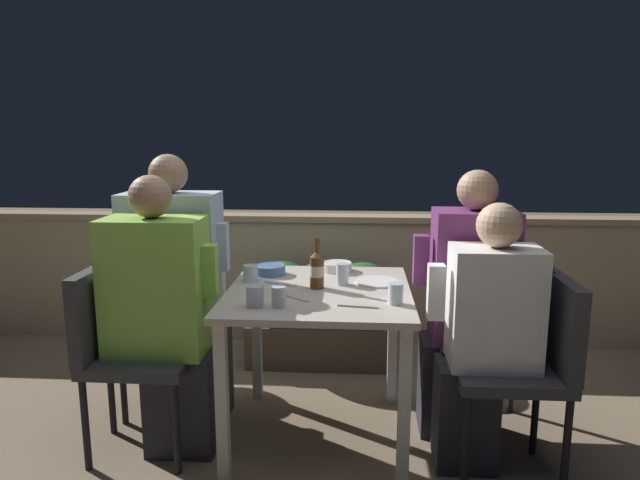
{
  "coord_description": "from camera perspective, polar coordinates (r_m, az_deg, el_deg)",
  "views": [
    {
      "loc": [
        0.18,
        -2.55,
        1.48
      ],
      "look_at": [
        0.0,
        0.07,
        0.97
      ],
      "focal_mm": 32.0,
      "sensor_mm": 36.0,
      "label": 1
    }
  ],
  "objects": [
    {
      "name": "planter_hedge",
      "position": [
        3.66,
        0.2,
        -6.73
      ],
      "size": [
        0.94,
        0.47,
        0.66
      ],
      "color": "brown",
      "rests_on": "ground_plane"
    },
    {
      "name": "beer_bottle",
      "position": [
        2.66,
        -0.31,
        -2.91
      ],
      "size": [
        0.07,
        0.07,
        0.24
      ],
      "color": "brown",
      "rests_on": "dining_table"
    },
    {
      "name": "glass_cup_0",
      "position": [
        2.41,
        -6.51,
        -5.58
      ],
      "size": [
        0.08,
        0.08,
        0.09
      ],
      "color": "silver",
      "rests_on": "dining_table"
    },
    {
      "name": "glass_cup_4",
      "position": [
        2.73,
        2.26,
        -3.44
      ],
      "size": [
        0.06,
        0.06,
        0.1
      ],
      "color": "silver",
      "rests_on": "dining_table"
    },
    {
      "name": "fork_0",
      "position": [
        2.52,
        -2.58,
        -5.76
      ],
      "size": [
        0.14,
        0.12,
        0.01
      ],
      "color": "silver",
      "rests_on": "dining_table"
    },
    {
      "name": "chair_left_near",
      "position": [
        2.81,
        -19.1,
        -9.28
      ],
      "size": [
        0.47,
        0.47,
        0.87
      ],
      "color": "#333338",
      "rests_on": "ground_plane"
    },
    {
      "name": "glass_cup_2",
      "position": [
        2.45,
        7.58,
        -5.35
      ],
      "size": [
        0.06,
        0.06,
        0.09
      ],
      "color": "silver",
      "rests_on": "dining_table"
    },
    {
      "name": "plate_0",
      "position": [
        2.78,
        5.76,
        -4.18
      ],
      "size": [
        0.22,
        0.22,
        0.01
      ],
      "color": "white",
      "rests_on": "dining_table"
    },
    {
      "name": "chair_right_far",
      "position": [
        2.93,
        18.03,
        -8.36
      ],
      "size": [
        0.47,
        0.47,
        0.87
      ],
      "color": "#333338",
      "rests_on": "ground_plane"
    },
    {
      "name": "chair_left_far",
      "position": [
        3.09,
        -17.23,
        -7.32
      ],
      "size": [
        0.47,
        0.47,
        0.87
      ],
      "color": "#333338",
      "rests_on": "ground_plane"
    },
    {
      "name": "person_purple_stripe",
      "position": [
        2.85,
        14.27,
        -6.16
      ],
      "size": [
        0.48,
        0.26,
        1.3
      ],
      "color": "#282833",
      "rests_on": "ground_plane"
    },
    {
      "name": "chair_right_near",
      "position": [
        2.67,
        20.34,
        -10.45
      ],
      "size": [
        0.47,
        0.47,
        0.87
      ],
      "color": "#333338",
      "rests_on": "ground_plane"
    },
    {
      "name": "glass_cup_1",
      "position": [
        2.4,
        -4.14,
        -5.67
      ],
      "size": [
        0.06,
        0.06,
        0.09
      ],
      "color": "silver",
      "rests_on": "dining_table"
    },
    {
      "name": "glass_cup_3",
      "position": [
        2.8,
        -6.98,
        -3.33
      ],
      "size": [
        0.07,
        0.07,
        0.08
      ],
      "color": "silver",
      "rests_on": "dining_table"
    },
    {
      "name": "fork_2",
      "position": [
        2.41,
        3.75,
        -6.6
      ],
      "size": [
        0.17,
        0.04,
        0.01
      ],
      "color": "silver",
      "rests_on": "dining_table"
    },
    {
      "name": "person_white_polo",
      "position": [
        2.6,
        16.06,
        -9.34
      ],
      "size": [
        0.47,
        0.26,
        1.19
      ],
      "color": "#282833",
      "rests_on": "ground_plane"
    },
    {
      "name": "person_green_blouse",
      "position": [
        2.71,
        -15.32,
        -7.42
      ],
      "size": [
        0.51,
        0.26,
        1.29
      ],
      "color": "#282833",
      "rests_on": "ground_plane"
    },
    {
      "name": "fork_1",
      "position": [
        2.74,
        -3.99,
        -4.39
      ],
      "size": [
        0.16,
        0.09,
        0.01
      ],
      "color": "silver",
      "rests_on": "dining_table"
    },
    {
      "name": "bowl_1",
      "position": [
        2.93,
        -5.0,
        -2.92
      ],
      "size": [
        0.16,
        0.16,
        0.05
      ],
      "color": "#4C709E",
      "rests_on": "dining_table"
    },
    {
      "name": "person_blue_shirt",
      "position": [
        2.98,
        -13.83,
        -4.85
      ],
      "size": [
        0.52,
        0.26,
        1.37
      ],
      "color": "#282833",
      "rests_on": "ground_plane"
    },
    {
      "name": "dining_table",
      "position": [
        2.69,
        -0.1,
        -7.08
      ],
      "size": [
        0.85,
        0.91,
        0.75
      ],
      "color": "#BCB2A3",
      "rests_on": "ground_plane"
    },
    {
      "name": "bowl_0",
      "position": [
        2.99,
        1.71,
        -2.62
      ],
      "size": [
        0.16,
        0.16,
        0.05
      ],
      "color": "silver",
      "rests_on": "dining_table"
    },
    {
      "name": "ground_plane",
      "position": [
        2.96,
        -0.09,
        -19.12
      ],
      "size": [
        16.0,
        16.0,
        0.0
      ],
      "primitive_type": "plane",
      "color": "#847056"
    },
    {
      "name": "parapet_wall",
      "position": [
        4.03,
        1.23,
        -3.78
      ],
      "size": [
        9.0,
        0.18,
        0.9
      ],
      "color": "tan",
      "rests_on": "ground_plane"
    },
    {
      "name": "potted_plant",
      "position": [
        3.68,
        -16.19,
        -6.52
      ],
      "size": [
        0.31,
        0.31,
        0.66
      ],
      "color": "#B2A899",
      "rests_on": "ground_plane"
    }
  ]
}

